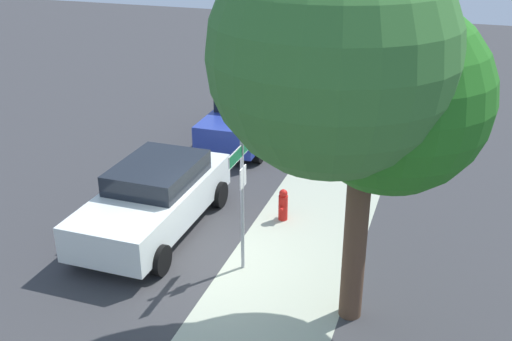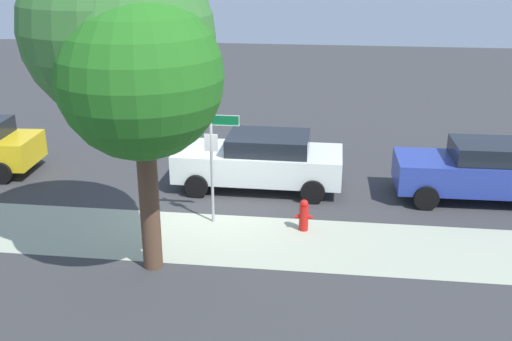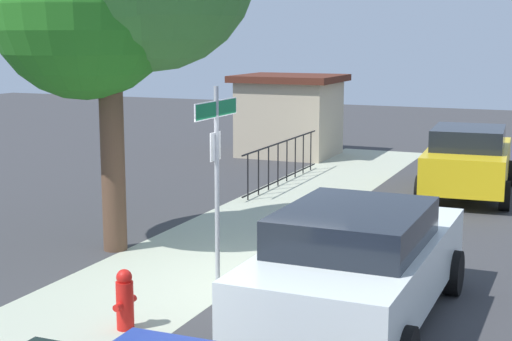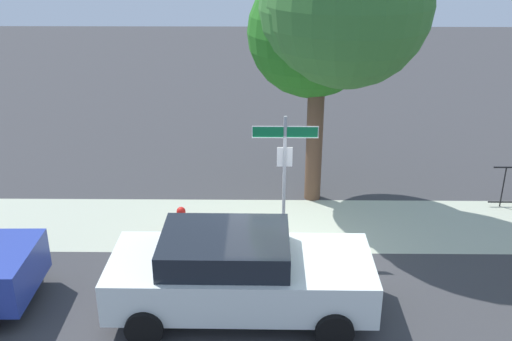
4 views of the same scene
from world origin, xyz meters
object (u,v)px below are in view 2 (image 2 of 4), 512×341
(car_white, at_px, (260,160))
(fire_hydrant, at_px, (304,215))
(shade_tree, at_px, (126,44))
(car_blue, at_px, (484,170))
(street_sign, at_px, (211,143))

(car_white, relative_size, fire_hydrant, 5.92)
(shade_tree, height_order, car_white, shade_tree)
(car_white, xyz_separation_m, fire_hydrant, (-1.35, 2.62, -0.43))
(car_blue, bearing_deg, car_white, -1.94)
(shade_tree, xyz_separation_m, car_white, (-2.00, -4.61, -3.81))
(car_blue, relative_size, fire_hydrant, 5.77)
(street_sign, distance_m, car_blue, 7.32)
(car_blue, bearing_deg, shade_tree, 28.54)
(car_blue, distance_m, car_white, 5.96)
(shade_tree, bearing_deg, car_white, -113.45)
(shade_tree, relative_size, car_white, 1.45)
(shade_tree, relative_size, fire_hydrant, 8.61)
(street_sign, xyz_separation_m, fire_hydrant, (-2.23, 0.20, -1.63))
(fire_hydrant, bearing_deg, car_white, -62.65)
(street_sign, relative_size, car_blue, 0.65)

